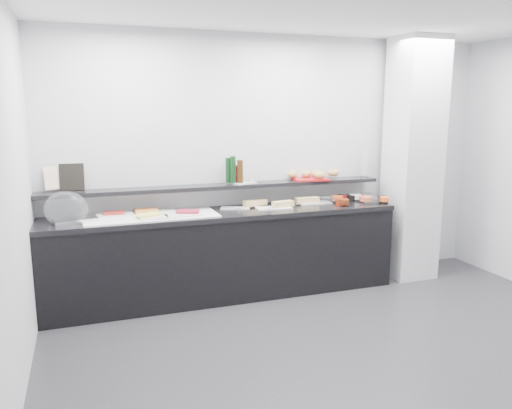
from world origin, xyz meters
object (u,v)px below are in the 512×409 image
object	(u,v)px
condiment_tray	(244,183)
carafe	(365,164)
framed_print	(72,177)
bread_tray	(310,179)
sandwich_plate_mid	(274,208)
cloche_base	(75,220)

from	to	relation	value
condiment_tray	carafe	size ratio (longest dim) A/B	0.81
framed_print	bread_tray	world-z (taller)	framed_print
sandwich_plate_mid	condiment_tray	size ratio (longest dim) A/B	1.53
cloche_base	bread_tray	distance (m)	2.49
framed_print	bread_tray	distance (m)	2.48
sandwich_plate_mid	framed_print	xyz separation A→B (m)	(-1.96, 0.32, 0.37)
sandwich_plate_mid	condiment_tray	distance (m)	0.41
bread_tray	condiment_tray	bearing A→B (deg)	-173.46
sandwich_plate_mid	framed_print	distance (m)	2.02
bread_tray	carafe	world-z (taller)	carafe
framed_print	condiment_tray	size ratio (longest dim) A/B	1.07
carafe	framed_print	bearing A→B (deg)	178.41
condiment_tray	carafe	world-z (taller)	carafe
cloche_base	sandwich_plate_mid	bearing A→B (deg)	-13.90
cloche_base	bread_tray	size ratio (longest dim) A/B	1.01
carafe	sandwich_plate_mid	bearing A→B (deg)	-169.28
sandwich_plate_mid	carafe	world-z (taller)	carafe
cloche_base	condiment_tray	bearing A→B (deg)	-7.14
cloche_base	bread_tray	xyz separation A→B (m)	(2.47, 0.19, 0.24)
framed_print	carafe	distance (m)	3.17
condiment_tray	carafe	distance (m)	1.47
condiment_tray	carafe	bearing A→B (deg)	-19.13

